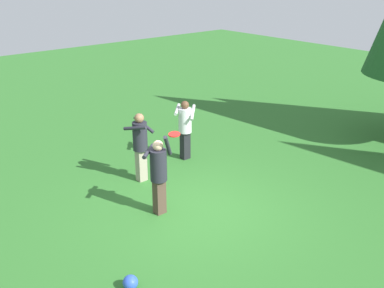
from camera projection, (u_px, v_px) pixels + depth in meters
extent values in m
plane|color=#2D6B28|center=(196.00, 211.00, 9.56)|extent=(40.00, 40.00, 0.00)
cube|color=#4C382D|center=(159.00, 196.00, 9.36)|extent=(0.19, 0.22, 0.75)
cylinder|color=#23232D|center=(158.00, 165.00, 9.11)|extent=(0.34, 0.34, 0.65)
sphere|color=beige|center=(158.00, 146.00, 8.95)|extent=(0.21, 0.21, 0.21)
cylinder|color=#23232D|center=(148.00, 151.00, 9.04)|extent=(0.40, 0.50, 0.12)
cylinder|color=#23232D|center=(168.00, 146.00, 8.90)|extent=(0.29, 0.35, 0.51)
cube|color=black|center=(185.00, 145.00, 12.01)|extent=(0.19, 0.22, 0.74)
cylinder|color=silver|center=(185.00, 120.00, 11.76)|extent=(0.34, 0.34, 0.64)
sphere|color=brown|center=(185.00, 105.00, 11.60)|extent=(0.21, 0.21, 0.21)
cylinder|color=silver|center=(193.00, 113.00, 11.65)|extent=(0.42, 0.45, 0.30)
cylinder|color=silver|center=(177.00, 109.00, 11.67)|extent=(0.43, 0.46, 0.17)
cube|color=gray|center=(141.00, 165.00, 10.79)|extent=(0.19, 0.22, 0.78)
cylinder|color=#23232D|center=(140.00, 136.00, 10.52)|extent=(0.34, 0.34, 0.68)
sphere|color=#8C6647|center=(139.00, 118.00, 10.35)|extent=(0.22, 0.22, 0.22)
cylinder|color=#23232D|center=(144.00, 125.00, 10.61)|extent=(0.51, 0.30, 0.38)
cylinder|color=#23232D|center=(135.00, 128.00, 10.25)|extent=(0.56, 0.32, 0.19)
cylinder|color=red|center=(174.00, 134.00, 10.12)|extent=(0.37, 0.37, 0.06)
sphere|color=blue|center=(130.00, 282.00, 7.23)|extent=(0.25, 0.25, 0.25)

